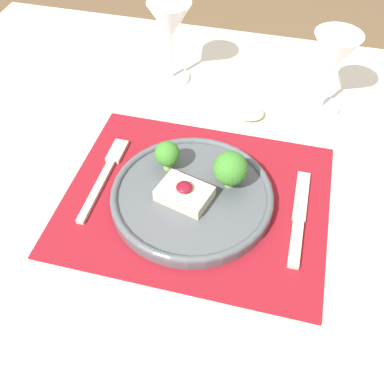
{
  "coord_description": "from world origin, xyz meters",
  "views": [
    {
      "loc": [
        0.11,
        -0.44,
        1.3
      ],
      "look_at": [
        -0.01,
        -0.01,
        0.79
      ],
      "focal_mm": 42.0,
      "sensor_mm": 36.0,
      "label": 1
    }
  ],
  "objects_px": {
    "knife": "(298,223)",
    "fork": "(106,172)",
    "spoon": "(242,112)",
    "wine_glass_far": "(170,25)",
    "wine_glass_near": "(333,57)",
    "dinner_plate": "(194,192)"
  },
  "relations": [
    {
      "from": "wine_glass_near",
      "to": "wine_glass_far",
      "type": "height_order",
      "value": "wine_glass_far"
    },
    {
      "from": "spoon",
      "to": "wine_glass_far",
      "type": "height_order",
      "value": "wine_glass_far"
    },
    {
      "from": "dinner_plate",
      "to": "knife",
      "type": "xyz_separation_m",
      "value": [
        0.16,
        -0.01,
        -0.01
      ]
    },
    {
      "from": "wine_glass_near",
      "to": "fork",
      "type": "bearing_deg",
      "value": -141.2
    },
    {
      "from": "dinner_plate",
      "to": "spoon",
      "type": "distance_m",
      "value": 0.23
    },
    {
      "from": "spoon",
      "to": "wine_glass_near",
      "type": "distance_m",
      "value": 0.18
    },
    {
      "from": "dinner_plate",
      "to": "wine_glass_near",
      "type": "relative_size",
      "value": 1.64
    },
    {
      "from": "spoon",
      "to": "wine_glass_far",
      "type": "relative_size",
      "value": 1.07
    },
    {
      "from": "knife",
      "to": "spoon",
      "type": "relative_size",
      "value": 1.08
    },
    {
      "from": "fork",
      "to": "knife",
      "type": "distance_m",
      "value": 0.32
    },
    {
      "from": "wine_glass_far",
      "to": "dinner_plate",
      "type": "bearing_deg",
      "value": -68.21
    },
    {
      "from": "dinner_plate",
      "to": "knife",
      "type": "bearing_deg",
      "value": -3.35
    },
    {
      "from": "wine_glass_near",
      "to": "knife",
      "type": "bearing_deg",
      "value": -92.94
    },
    {
      "from": "fork",
      "to": "wine_glass_near",
      "type": "height_order",
      "value": "wine_glass_near"
    },
    {
      "from": "fork",
      "to": "wine_glass_near",
      "type": "bearing_deg",
      "value": 39.43
    },
    {
      "from": "knife",
      "to": "spoon",
      "type": "distance_m",
      "value": 0.27
    },
    {
      "from": "spoon",
      "to": "knife",
      "type": "bearing_deg",
      "value": -58.56
    },
    {
      "from": "spoon",
      "to": "wine_glass_far",
      "type": "bearing_deg",
      "value": 156.51
    },
    {
      "from": "wine_glass_near",
      "to": "wine_glass_far",
      "type": "distance_m",
      "value": 0.3
    },
    {
      "from": "fork",
      "to": "spoon",
      "type": "bearing_deg",
      "value": 48.47
    },
    {
      "from": "dinner_plate",
      "to": "knife",
      "type": "relative_size",
      "value": 1.36
    },
    {
      "from": "knife",
      "to": "fork",
      "type": "bearing_deg",
      "value": 174.82
    }
  ]
}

